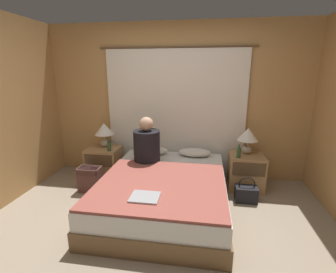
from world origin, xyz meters
TOP-DOWN VIEW (x-y plane):
  - ground_plane at (0.00, 0.00)m, footprint 16.00×16.00m
  - wall_back at (0.00, 1.78)m, footprint 4.34×0.06m
  - curtain_panel at (0.00, 1.72)m, footprint 2.46×0.02m
  - bed at (0.00, 0.65)m, footprint 1.58×2.02m
  - nightstand_left at (-1.14, 1.37)m, footprint 0.52×0.47m
  - nightstand_right at (1.14, 1.37)m, footprint 0.52×0.47m
  - lamp_left at (-1.14, 1.45)m, footprint 0.31×0.31m
  - lamp_right at (1.14, 1.45)m, footprint 0.31×0.31m
  - pillow_left at (-0.35, 1.48)m, footprint 0.52×0.28m
  - pillow_right at (0.35, 1.48)m, footprint 0.52×0.28m
  - blanket_on_bed at (0.00, 0.38)m, footprint 1.52×1.41m
  - person_left_in_bed at (-0.34, 1.12)m, footprint 0.39×0.39m
  - beer_bottle_on_left_stand at (-0.98, 1.25)m, footprint 0.06×0.06m
  - beer_bottle_on_right_stand at (0.99, 1.25)m, footprint 0.06×0.06m
  - laptop_on_bed at (-0.10, 0.01)m, footprint 0.30×0.26m
  - backpack_on_floor at (-1.17, 0.90)m, footprint 0.33×0.22m
  - handbag_on_floor at (1.10, 0.96)m, footprint 0.30×0.19m

SIDE VIEW (x-z plane):
  - ground_plane at x=0.00m, z-range 0.00..0.00m
  - handbag_on_floor at x=1.10m, z-range -0.07..0.30m
  - backpack_on_floor at x=-1.17m, z-range 0.02..0.41m
  - bed at x=0.00m, z-range 0.00..0.43m
  - nightstand_left at x=-1.14m, z-range 0.00..0.53m
  - nightstand_right at x=1.14m, z-range 0.00..0.53m
  - blanket_on_bed at x=0.00m, z-range 0.44..0.47m
  - laptop_on_bed at x=-0.10m, z-range 0.47..0.49m
  - pillow_left at x=-0.35m, z-range 0.44..0.56m
  - pillow_right at x=0.35m, z-range 0.44..0.56m
  - beer_bottle_on_right_stand at x=0.99m, z-range 0.51..0.72m
  - beer_bottle_on_left_stand at x=-0.98m, z-range 0.51..0.72m
  - person_left_in_bed at x=-0.34m, z-range 0.37..1.05m
  - lamp_left at x=-1.14m, z-range 0.60..1.00m
  - lamp_right at x=1.14m, z-range 0.60..1.00m
  - curtain_panel at x=0.00m, z-range 0.00..2.12m
  - wall_back at x=0.00m, z-range 0.00..2.50m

